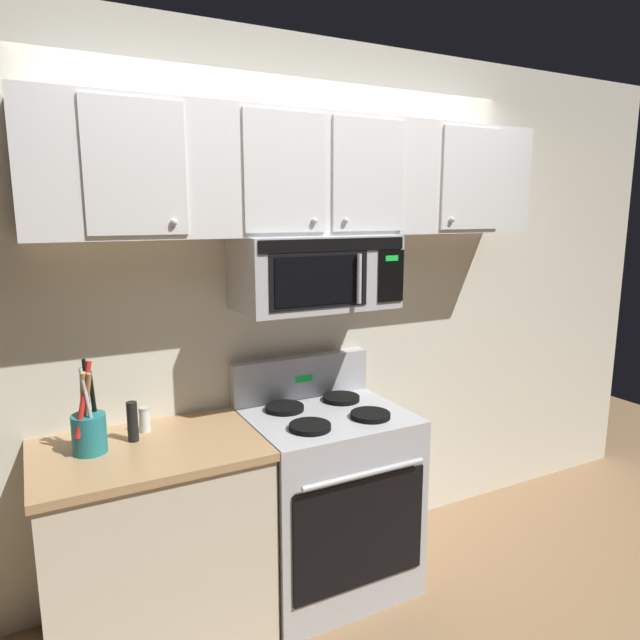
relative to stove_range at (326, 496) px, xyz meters
name	(u,v)px	position (x,y,z in m)	size (l,w,h in m)	color
ground_plane	(370,633)	(0.00, -0.42, -0.47)	(8.00, 8.00, 0.00)	#93704C
back_wall	(294,311)	(0.00, 0.37, 0.88)	(5.20, 0.10, 2.70)	silver
stove_range	(326,496)	(0.00, 0.00, 0.00)	(0.76, 0.69, 1.12)	#B7BABF
over_range_microwave	(315,272)	(0.00, 0.12, 1.11)	(0.76, 0.43, 0.35)	#B7BABF
upper_cabinets	(312,176)	(0.00, 0.15, 1.56)	(2.50, 0.36, 0.55)	silver
counter_segment	(154,543)	(-0.84, 0.01, -0.02)	(0.93, 0.65, 0.90)	beige
utensil_crock_teal	(89,427)	(-1.06, 0.04, 0.54)	(0.13, 0.13, 0.39)	teal
salt_shaker	(145,420)	(-0.82, 0.17, 0.49)	(0.05, 0.05, 0.11)	white
pepper_mill	(132,422)	(-0.89, 0.08, 0.52)	(0.04, 0.04, 0.17)	black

